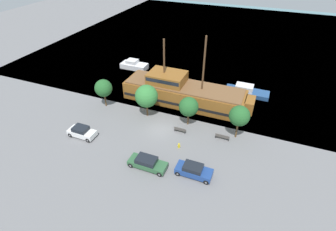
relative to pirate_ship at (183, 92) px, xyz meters
name	(u,v)px	position (x,y,z in m)	size (l,w,h in m)	color
ground_plane	(161,129)	(-0.34, -8.30, -1.83)	(160.00, 160.00, 0.00)	slate
water_surface	(225,37)	(-0.34, 35.70, -1.83)	(80.00, 80.00, 0.00)	slate
pirate_ship	(183,92)	(0.00, 0.00, 0.00)	(21.14, 5.45, 11.58)	brown
moored_boat_dockside	(246,91)	(9.49, 6.61, -1.23)	(7.45, 2.57, 1.66)	navy
moored_boat_outer	(134,65)	(-13.81, 8.70, -1.14)	(5.47, 2.50, 1.79)	silver
parked_car_curb_front	(82,132)	(-9.92, -13.84, -1.08)	(3.88, 1.79, 1.54)	white
parked_car_curb_mid	(194,170)	(6.60, -14.86, -1.11)	(4.28, 1.82, 1.46)	navy
parked_car_curb_rear	(147,163)	(1.05, -15.74, -1.14)	(4.71, 1.86, 1.40)	#2D5B38
fire_hydrant	(179,145)	(3.40, -11.07, -1.42)	(0.42, 0.25, 0.76)	yellow
bench_promenade_east	(222,137)	(8.31, -7.22, -1.39)	(1.92, 0.45, 0.85)	#4C4742
bench_promenade_west	(180,130)	(2.42, -7.92, -1.40)	(1.67, 0.45, 0.85)	#4C4742
tree_row_east	(103,88)	(-11.21, -5.90, 1.44)	(2.76, 2.76, 4.67)	brown
tree_row_mideast	(146,96)	(-3.68, -5.91, 1.66)	(3.42, 3.42, 5.22)	brown
tree_row_midwest	(189,107)	(2.84, -5.68, 1.24)	(2.82, 2.82, 4.50)	brown
tree_row_west	(239,116)	(9.95, -5.98, 1.72)	(2.79, 2.79, 4.97)	brown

